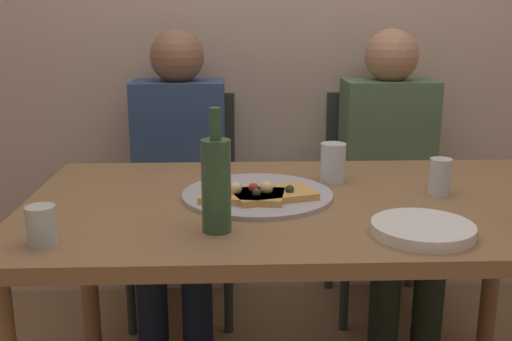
% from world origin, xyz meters
% --- Properties ---
extents(dining_table, '(1.56, 0.88, 0.73)m').
position_xyz_m(dining_table, '(0.00, 0.00, 0.65)').
color(dining_table, olive).
rests_on(dining_table, ground_plane).
extents(pizza_tray, '(0.42, 0.42, 0.01)m').
position_xyz_m(pizza_tray, '(-0.14, 0.03, 0.73)').
color(pizza_tray, '#ADADB2').
rests_on(pizza_tray, dining_table).
extents(pizza_slice_last, '(0.24, 0.16, 0.05)m').
position_xyz_m(pizza_slice_last, '(-0.19, -0.03, 0.75)').
color(pizza_slice_last, tan).
rests_on(pizza_slice_last, pizza_tray).
extents(pizza_slice_extra, '(0.25, 0.19, 0.05)m').
position_xyz_m(pizza_slice_extra, '(-0.10, -0.02, 0.75)').
color(pizza_slice_extra, tan).
rests_on(pizza_slice_extra, pizza_tray).
extents(wine_bottle, '(0.07, 0.07, 0.29)m').
position_xyz_m(wine_bottle, '(-0.25, -0.24, 0.84)').
color(wine_bottle, '#2D5133').
rests_on(wine_bottle, dining_table).
extents(tumbler_near, '(0.07, 0.07, 0.09)m').
position_xyz_m(tumbler_near, '(-0.63, -0.31, 0.77)').
color(tumbler_near, '#B7C6BC').
rests_on(tumbler_near, dining_table).
extents(tumbler_far, '(0.06, 0.06, 0.10)m').
position_xyz_m(tumbler_far, '(0.38, 0.03, 0.78)').
color(tumbler_far, silver).
rests_on(tumbler_far, dining_table).
extents(wine_glass, '(0.08, 0.08, 0.12)m').
position_xyz_m(wine_glass, '(0.10, 0.18, 0.79)').
color(wine_glass, silver).
rests_on(wine_glass, dining_table).
extents(plate_stack, '(0.24, 0.24, 0.03)m').
position_xyz_m(plate_stack, '(0.23, -0.29, 0.74)').
color(plate_stack, white).
rests_on(plate_stack, dining_table).
extents(chair_left, '(0.44, 0.44, 0.90)m').
position_xyz_m(chair_left, '(-0.42, 0.84, 0.51)').
color(chair_left, '#2D3833').
rests_on(chair_left, ground_plane).
extents(chair_right, '(0.44, 0.44, 0.90)m').
position_xyz_m(chair_right, '(0.42, 0.84, 0.51)').
color(chair_right, '#2D3833').
rests_on(chair_right, ground_plane).
extents(guest_in_sweater, '(0.36, 0.56, 1.17)m').
position_xyz_m(guest_in_sweater, '(-0.42, 0.69, 0.64)').
color(guest_in_sweater, navy).
rests_on(guest_in_sweater, ground_plane).
extents(guest_in_beanie, '(0.36, 0.56, 1.17)m').
position_xyz_m(guest_in_beanie, '(0.42, 0.69, 0.64)').
color(guest_in_beanie, '#4C6B47').
rests_on(guest_in_beanie, ground_plane).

